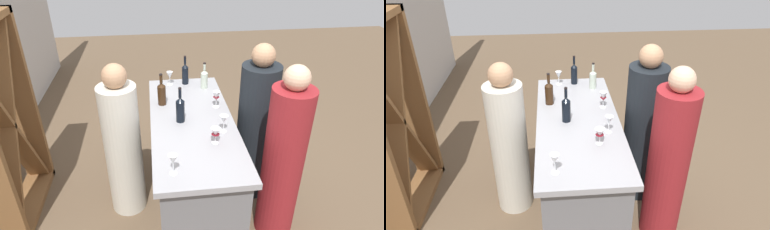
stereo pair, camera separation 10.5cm
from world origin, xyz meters
The scene contains 15 objects.
ground_plane centered at (0.00, 0.00, 0.00)m, with size 12.00×12.00×0.00m, color brown.
bar_counter centered at (0.00, 0.00, 0.49)m, with size 1.80×0.74×0.97m.
wine_rack centered at (0.14, 1.65, 0.94)m, with size 0.97×0.28×1.88m.
wine_bottle_leftmost_near_black centered at (-0.01, 0.10, 1.09)m, with size 0.08×0.08×0.33m.
wine_bottle_second_left_amber_brown centered at (0.33, 0.25, 1.09)m, with size 0.08×0.08×0.32m.
wine_bottle_center_clear_pale centered at (0.65, -0.21, 1.07)m, with size 0.07×0.07×0.28m.
wine_bottle_second_right_near_black centered at (0.78, -0.02, 1.09)m, with size 0.07×0.07×0.32m.
wine_glass_near_left centered at (0.21, -0.26, 1.08)m, with size 0.07×0.07×0.16m.
wine_glass_near_center centered at (-0.22, -0.24, 1.08)m, with size 0.07×0.07×0.15m.
wine_glass_near_right centered at (-0.38, -0.14, 1.06)m, with size 0.08×0.08×0.14m.
wine_glass_far_left centered at (0.77, 0.14, 1.07)m, with size 0.07×0.07×0.15m.
wine_glass_far_center centered at (-0.71, 0.22, 1.08)m, with size 0.07×0.07×0.16m.
person_left_guest centered at (0.11, -0.64, 0.74)m, with size 0.45×0.45×1.61m.
person_center_guest centered at (-0.44, -0.71, 0.76)m, with size 0.43×0.43×1.63m.
person_right_guest centered at (0.02, 0.64, 0.70)m, with size 0.43×0.43×1.52m.
Camera 1 is at (-2.55, 0.32, 2.50)m, focal length 31.27 mm.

